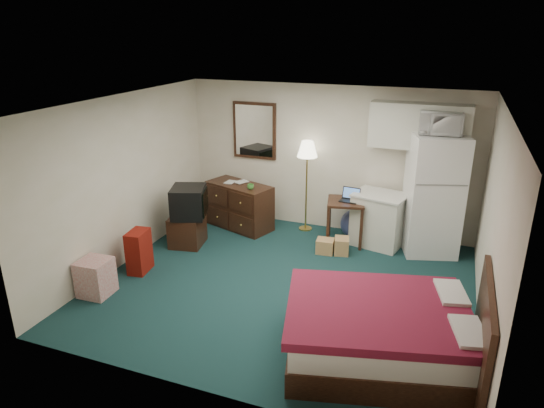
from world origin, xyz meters
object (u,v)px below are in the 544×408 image
at_px(kitchen_counter, 378,220).
at_px(bed, 381,333).
at_px(dresser, 240,206).
at_px(suitcase, 139,251).
at_px(fridge, 433,194).
at_px(desk, 345,222).
at_px(tv_stand, 187,230).
at_px(floor_lamp, 306,186).

xyz_separation_m(kitchen_counter, bed, (0.50, -2.93, -0.11)).
distance_m(dresser, suitcase, 2.16).
relative_size(kitchen_counter, fridge, 0.45).
distance_m(desk, suitcase, 3.29).
height_order(desk, tv_stand, desk).
xyz_separation_m(floor_lamp, kitchen_counter, (1.29, -0.19, -0.37)).
bearing_deg(kitchen_counter, suitcase, -132.41).
xyz_separation_m(dresser, desk, (1.89, -0.00, -0.03)).
xyz_separation_m(dresser, floor_lamp, (1.13, 0.32, 0.39)).
bearing_deg(dresser, kitchen_counter, 22.01).
bearing_deg(suitcase, kitchen_counter, 27.35).
xyz_separation_m(floor_lamp, desk, (0.76, -0.32, -0.43)).
relative_size(floor_lamp, bed, 0.82).
bearing_deg(floor_lamp, bed, -60.25).
bearing_deg(kitchen_counter, fridge, 17.11).
relative_size(floor_lamp, desk, 2.15).
distance_m(floor_lamp, fridge, 2.09).
bearing_deg(bed, fridge, 70.35).
height_order(desk, suitcase, desk).
distance_m(floor_lamp, kitchen_counter, 1.35).
bearing_deg(suitcase, floor_lamp, 44.86).
distance_m(desk, fridge, 1.45).
xyz_separation_m(tv_stand, suitcase, (-0.18, -1.06, 0.06)).
height_order(bed, tv_stand, bed).
distance_m(floor_lamp, desk, 0.93).
height_order(dresser, kitchen_counter, kitchen_counter).
bearing_deg(bed, desk, 95.93).
relative_size(kitchen_counter, tv_stand, 1.55).
distance_m(fridge, bed, 3.08).
bearing_deg(floor_lamp, kitchen_counter, -8.45).
bearing_deg(desk, floor_lamp, 145.59).
relative_size(desk, fridge, 0.39).
bearing_deg(fridge, dresser, 166.60).
height_order(bed, suitcase, suitcase).
xyz_separation_m(floor_lamp, fridge, (2.08, -0.13, 0.15)).
bearing_deg(suitcase, desk, 30.81).
bearing_deg(desk, bed, -81.92).
height_order(kitchen_counter, suitcase, kitchen_counter).
height_order(floor_lamp, bed, floor_lamp).
relative_size(floor_lamp, suitcase, 2.52).
bearing_deg(kitchen_counter, floor_lamp, -175.81).
bearing_deg(tv_stand, fridge, 7.11).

